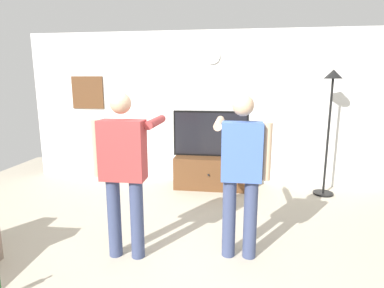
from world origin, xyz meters
TOP-DOWN VIEW (x-y plane):
  - ground_plane at (0.00, 0.00)m, footprint 8.40×8.40m
  - back_wall at (0.00, 2.95)m, footprint 6.40×0.10m
  - tv_stand at (0.18, 2.60)m, footprint 1.21×0.58m
  - television at (0.18, 2.65)m, footprint 1.29×0.07m
  - wall_clock at (0.18, 2.89)m, footprint 0.25×0.03m
  - framed_picture at (-2.15, 2.90)m, footprint 0.60×0.04m
  - floor_lamp at (2.07, 2.49)m, footprint 0.32×0.32m
  - person_standing_nearer_lamp at (-0.52, 0.27)m, footprint 0.63×0.78m
  - person_standing_nearer_couch at (0.67, 0.43)m, footprint 0.58×0.78m

SIDE VIEW (x-z plane):
  - ground_plane at x=0.00m, z-range 0.00..0.00m
  - tv_stand at x=0.18m, z-range 0.00..0.55m
  - television at x=0.18m, z-range 0.55..1.34m
  - person_standing_nearer_couch at x=0.67m, z-range 0.11..1.82m
  - person_standing_nearer_lamp at x=-0.52m, z-range 0.13..1.86m
  - back_wall at x=0.00m, z-range 0.00..2.70m
  - floor_lamp at x=2.07m, z-range 0.43..2.45m
  - framed_picture at x=-2.15m, z-range 1.33..1.93m
  - wall_clock at x=0.18m, z-range 2.13..2.38m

